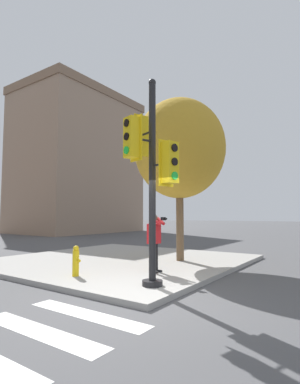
% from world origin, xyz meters
% --- Properties ---
extents(ground_plane, '(160.00, 160.00, 0.00)m').
position_xyz_m(ground_plane, '(0.00, 0.00, 0.00)').
color(ground_plane, '#4C4C4F').
extents(sidewalk_corner, '(8.00, 8.00, 0.13)m').
position_xyz_m(sidewalk_corner, '(3.50, 3.50, 0.07)').
color(sidewalk_corner, '#9E9B96').
rests_on(sidewalk_corner, ground_plane).
extents(traffic_signal_pole, '(1.11, 1.46, 4.78)m').
position_xyz_m(traffic_signal_pole, '(0.60, 0.25, 2.88)').
color(traffic_signal_pole, black).
rests_on(traffic_signal_pole, sidewalk_corner).
extents(person_photographer, '(0.50, 0.53, 1.60)m').
position_xyz_m(person_photographer, '(2.07, 1.07, 1.09)').
color(person_photographer, black).
rests_on(person_photographer, sidewalk_corner).
extents(street_tree, '(3.25, 3.25, 5.74)m').
position_xyz_m(street_tree, '(4.33, 1.51, 4.07)').
color(street_tree, brown).
rests_on(street_tree, sidewalk_corner).
extents(fire_hydrant, '(0.17, 0.23, 0.78)m').
position_xyz_m(fire_hydrant, '(0.45, 2.45, 0.52)').
color(fire_hydrant, yellow).
rests_on(fire_hydrant, sidewalk_corner).
extents(building_right, '(11.77, 8.25, 13.98)m').
position_xyz_m(building_right, '(15.87, 19.70, 7.01)').
color(building_right, gray).
rests_on(building_right, ground_plane).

